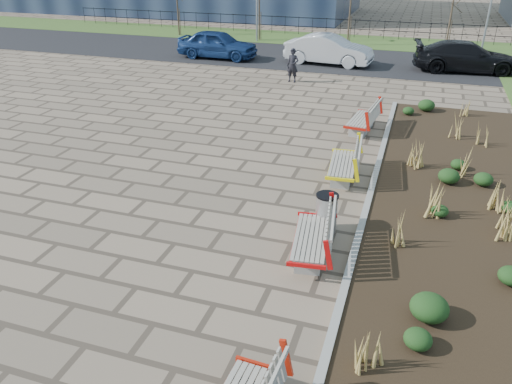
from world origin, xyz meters
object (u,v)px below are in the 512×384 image
(litter_bin, at_px, (326,213))
(car_black, at_px, (466,57))
(car_blue, at_px, (218,44))
(bench_c, at_px, (343,162))
(car_silver, at_px, (329,50))
(bench_d, at_px, (362,117))
(lamp_east, at_px, (491,0))
(pedestrian, at_px, (293,65))
(bench_b, at_px, (311,235))

(litter_bin, xyz_separation_m, car_black, (3.73, 17.86, 0.31))
(car_blue, bearing_deg, bench_c, -144.66)
(car_silver, bearing_deg, car_black, -79.68)
(bench_d, relative_size, car_silver, 0.45)
(car_blue, height_order, lamp_east, lamp_east)
(bench_c, xyz_separation_m, litter_bin, (0.12, -3.02, -0.04))
(pedestrian, bearing_deg, bench_b, -66.68)
(bench_c, xyz_separation_m, pedestrian, (-4.07, 10.06, 0.29))
(pedestrian, bearing_deg, lamp_east, 54.01)
(bench_c, relative_size, lamp_east, 0.35)
(bench_d, distance_m, litter_bin, 7.17)
(car_blue, xyz_separation_m, lamp_east, (14.48, 5.75, 2.24))
(litter_bin, bearing_deg, car_blue, 119.54)
(litter_bin, bearing_deg, lamp_east, 77.86)
(pedestrian, bearing_deg, bench_c, -60.66)
(bench_d, bearing_deg, bench_c, -83.70)
(bench_d, relative_size, litter_bin, 2.29)
(car_blue, distance_m, car_black, 13.37)
(bench_d, bearing_deg, lamp_east, 78.45)
(bench_c, distance_m, bench_d, 4.15)
(car_blue, bearing_deg, lamp_east, -67.26)
(litter_bin, bearing_deg, bench_c, 92.21)
(bench_b, bearing_deg, bench_d, 82.49)
(litter_bin, bearing_deg, bench_b, -95.94)
(pedestrian, height_order, lamp_east, lamp_east)
(bench_d, distance_m, car_blue, 13.62)
(pedestrian, distance_m, lamp_east, 13.41)
(car_silver, bearing_deg, bench_d, -156.58)
(bench_b, height_order, bench_c, same)
(bench_c, xyz_separation_m, car_black, (3.85, 14.85, 0.27))
(car_blue, bearing_deg, car_black, -84.96)
(bench_c, bearing_deg, litter_bin, -92.62)
(pedestrian, relative_size, car_blue, 0.35)
(bench_b, bearing_deg, litter_bin, 76.55)
(bench_d, xyz_separation_m, pedestrian, (-4.07, 5.91, 0.29))
(bench_c, bearing_deg, car_silver, 97.56)
(bench_d, bearing_deg, litter_bin, -82.77)
(litter_bin, distance_m, lamp_east, 23.36)
(car_silver, bearing_deg, lamp_east, -50.58)
(bench_c, distance_m, litter_bin, 3.02)
(bench_c, bearing_deg, lamp_east, 70.91)
(bench_d, distance_m, pedestrian, 7.18)
(bench_b, height_order, car_silver, car_silver)
(car_silver, xyz_separation_m, lamp_east, (8.15, 5.33, 2.24))
(litter_bin, xyz_separation_m, car_blue, (-9.60, 16.94, 0.34))
(bench_b, relative_size, pedestrian, 1.33)
(bench_c, xyz_separation_m, bench_d, (0.00, 4.15, 0.00))
(pedestrian, xyz_separation_m, car_black, (7.92, 4.78, -0.02))
(bench_b, xyz_separation_m, car_silver, (-3.15, 18.49, 0.30))
(bench_d, relative_size, car_blue, 0.46)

